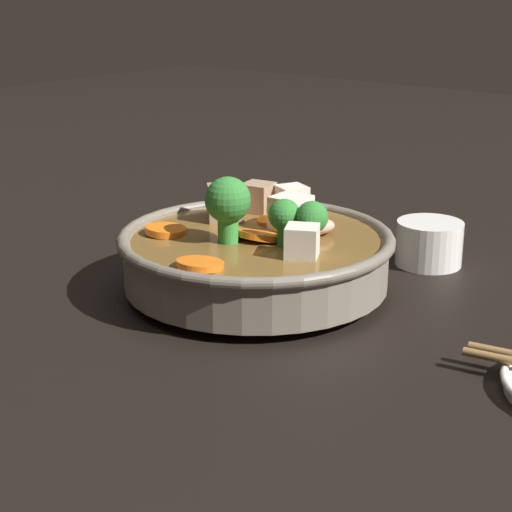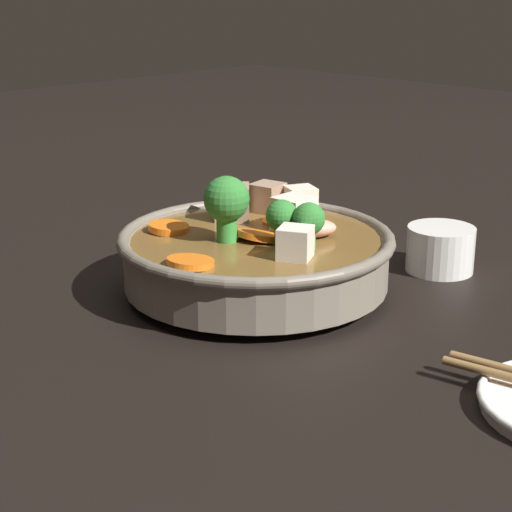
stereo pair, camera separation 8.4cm
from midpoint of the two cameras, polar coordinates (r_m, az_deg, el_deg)
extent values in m
plane|color=black|center=(0.85, -2.82, -2.49)|extent=(3.00, 3.00, 0.00)
cylinder|color=slate|center=(0.85, -2.83, -2.17)|extent=(0.14, 0.14, 0.01)
cylinder|color=slate|center=(0.84, -2.86, -0.35)|extent=(0.26, 0.26, 0.05)
torus|color=#685F52|center=(0.83, -2.88, 1.18)|extent=(0.27, 0.27, 0.01)
cylinder|color=brown|center=(0.83, -2.87, 0.33)|extent=(0.24, 0.24, 0.03)
cylinder|color=orange|center=(0.89, -0.06, 2.49)|extent=(0.06, 0.06, 0.01)
cylinder|color=orange|center=(0.88, -1.49, 2.39)|extent=(0.05, 0.05, 0.01)
cylinder|color=orange|center=(0.83, -2.40, 1.39)|extent=(0.05, 0.05, 0.02)
cylinder|color=orange|center=(0.75, -6.93, -0.60)|extent=(0.04, 0.04, 0.01)
cylinder|color=orange|center=(0.85, -8.85, 1.65)|extent=(0.06, 0.06, 0.01)
cylinder|color=green|center=(0.80, 0.75, 1.19)|extent=(0.01, 0.01, 0.02)
sphere|color=#2D752D|center=(0.79, 0.75, 2.56)|extent=(0.03, 0.03, 0.03)
cylinder|color=green|center=(0.81, -4.81, 1.77)|extent=(0.02, 0.02, 0.03)
sphere|color=#2D752D|center=(0.81, -4.87, 3.72)|extent=(0.04, 0.04, 0.04)
cylinder|color=green|center=(0.80, -1.16, 1.32)|extent=(0.01, 0.01, 0.02)
sphere|color=#2D752D|center=(0.80, -1.17, 2.68)|extent=(0.03, 0.03, 0.03)
cube|color=silver|center=(0.77, -0.01, 0.93)|extent=(0.04, 0.04, 0.03)
cube|color=#9E7F66|center=(0.92, -2.47, 3.91)|extent=(0.04, 0.04, 0.03)
cube|color=silver|center=(0.85, -0.47, 2.87)|extent=(0.04, 0.04, 0.03)
cube|color=#9E7F66|center=(0.89, -4.76, 3.51)|extent=(0.05, 0.05, 0.04)
cube|color=silver|center=(0.91, -0.23, 3.76)|extent=(0.04, 0.04, 0.03)
ellipsoid|color=#EA9E84|center=(0.83, 0.75, 1.94)|extent=(0.06, 0.05, 0.02)
cylinder|color=white|center=(0.93, 8.98, 0.80)|extent=(0.07, 0.07, 0.05)
cylinder|color=brown|center=(0.93, 9.03, 1.65)|extent=(0.06, 0.06, 0.00)
camera|label=1|loc=(0.04, -92.86, -0.96)|focal=60.00mm
camera|label=2|loc=(0.04, 87.14, 0.96)|focal=60.00mm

